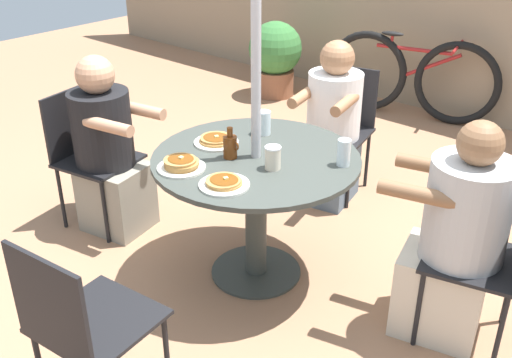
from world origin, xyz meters
TOP-DOWN VIEW (x-y plane):
  - ground_plane at (0.00, 0.00)m, footprint 12.00×12.00m
  - back_fence at (0.00, 3.08)m, footprint 10.00×0.06m
  - patio_table at (0.00, 0.00)m, footprint 1.08×1.08m
  - umbrella_pole at (0.00, 0.00)m, footprint 0.05×0.05m
  - patio_chair_north at (0.14, -1.20)m, footprint 0.47×0.47m
  - patio_chair_east at (1.17, 0.29)m, footprint 0.51×0.51m
  - diner_east at (1.00, 0.25)m, footprint 0.60×0.48m
  - patio_chair_south at (-0.25, 1.18)m, footprint 0.50×0.50m
  - diner_south at (-0.21, 1.01)m, footprint 0.44×0.56m
  - patio_chair_west at (-1.18, -0.24)m, footprint 0.50×0.50m
  - diner_west at (-1.01, -0.20)m, footprint 0.56×0.44m
  - pancake_plate_a at (0.10, -0.34)m, footprint 0.24×0.24m
  - pancake_plate_b at (-0.18, -0.35)m, footprint 0.24×0.24m
  - pancake_plate_c at (-0.27, -0.01)m, footprint 0.24×0.24m
  - syrup_bottle at (-0.09, -0.10)m, footprint 0.10×0.07m
  - coffee_cup at (0.15, -0.05)m, footprint 0.08×0.08m
  - drinking_glass_a at (0.39, 0.21)m, footprint 0.07×0.07m
  - drinking_glass_b at (-0.16, 0.25)m, footprint 0.08×0.08m
  - bicycle at (-0.54, 2.76)m, footprint 1.54×0.53m
  - potted_shrub at (-1.85, 2.42)m, footprint 0.52×0.52m

SIDE VIEW (x-z plane):
  - ground_plane at x=0.00m, z-range 0.00..0.00m
  - bicycle at x=-0.54m, z-range 0.00..0.77m
  - potted_shrub at x=-1.85m, z-range 0.04..0.78m
  - patio_chair_north at x=0.14m, z-range 0.07..0.92m
  - patio_chair_east at x=1.17m, z-range 0.07..0.92m
  - patio_chair_south at x=-0.25m, z-range 0.07..0.92m
  - patio_chair_west at x=-1.18m, z-range 0.07..0.92m
  - diner_south at x=-0.21m, z-range -0.05..1.04m
  - diner_east at x=1.00m, z-range -0.06..1.06m
  - diner_west at x=-1.01m, z-range -0.05..1.06m
  - patio_table at x=0.00m, z-range 0.21..0.94m
  - pancake_plate_a at x=0.10m, z-range 0.72..0.76m
  - pancake_plate_c at x=-0.27m, z-range 0.72..0.77m
  - pancake_plate_b at x=-0.18m, z-range 0.72..0.78m
  - coffee_cup at x=0.15m, z-range 0.73..0.84m
  - syrup_bottle at x=-0.09m, z-range 0.71..0.87m
  - drinking_glass_b at x=-0.16m, z-range 0.73..0.86m
  - drinking_glass_a at x=0.39m, z-range 0.73..0.86m
  - back_fence at x=0.00m, z-range 0.00..1.83m
  - umbrella_pole at x=0.00m, z-range 0.00..2.02m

